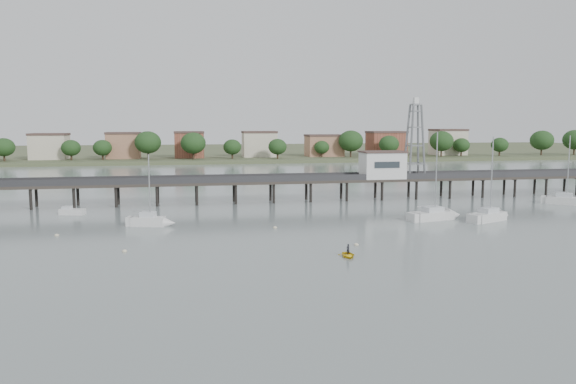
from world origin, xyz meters
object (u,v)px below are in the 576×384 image
object	(u,v)px
pier	(253,182)
sailboat_b	(154,221)
white_tender	(72,212)
sailboat_c	(440,215)
lattice_tower	(415,141)
sailboat_d	(493,216)
yellow_dinghy	(348,257)
sailboat_e	(571,201)

from	to	relation	value
pier	sailboat_b	distance (m)	27.64
white_tender	sailboat_c	bearing A→B (deg)	2.00
sailboat_c	pier	bearing A→B (deg)	123.56
lattice_tower	sailboat_c	xyz separation A→B (m)	(-5.96, -23.90, -10.46)
sailboat_b	sailboat_d	size ratio (longest dim) A/B	0.80
sailboat_c	sailboat_d	xyz separation A→B (m)	(7.56, -2.27, 0.00)
sailboat_c	white_tender	distance (m)	58.07
sailboat_d	yellow_dinghy	bearing A→B (deg)	-170.87
lattice_tower	white_tender	world-z (taller)	lattice_tower
pier	sailboat_b	bearing A→B (deg)	-128.31
sailboat_b	sailboat_d	distance (m)	50.33
sailboat_c	sailboat_d	size ratio (longest dim) A/B	1.06
sailboat_c	yellow_dinghy	bearing A→B (deg)	-148.47
sailboat_e	yellow_dinghy	distance (m)	59.85
sailboat_b	yellow_dinghy	size ratio (longest dim) A/B	3.89
white_tender	pier	bearing A→B (deg)	33.08
sailboat_c	yellow_dinghy	world-z (taller)	sailboat_c
white_tender	yellow_dinghy	bearing A→B (deg)	-28.38
sailboat_e	sailboat_c	size ratio (longest dim) A/B	0.93
pier	white_tender	bearing A→B (deg)	-164.15
sailboat_b	sailboat_c	xyz separation A→B (m)	(42.56, -2.35, -0.02)
sailboat_e	sailboat_b	world-z (taller)	sailboat_e
pier	sailboat_b	size ratio (longest dim) A/B	14.09
sailboat_e	yellow_dinghy	size ratio (longest dim) A/B	4.78
white_tender	yellow_dinghy	world-z (taller)	yellow_dinghy
yellow_dinghy	sailboat_e	bearing A→B (deg)	36.16
sailboat_e	sailboat_b	size ratio (longest dim) A/B	1.23
lattice_tower	yellow_dinghy	bearing A→B (deg)	-120.96
sailboat_d	white_tender	distance (m)	65.95
pier	yellow_dinghy	distance (m)	45.03
lattice_tower	sailboat_d	xyz separation A→B (m)	(1.60, -26.17, -10.46)
sailboat_c	sailboat_e	bearing A→B (deg)	5.32
lattice_tower	yellow_dinghy	xyz separation A→B (m)	(-26.77, -44.62, -11.10)
lattice_tower	white_tender	distance (m)	63.49
sailboat_e	sailboat_d	bearing A→B (deg)	-111.31
lattice_tower	sailboat_c	bearing A→B (deg)	-104.00
pier	sailboat_d	size ratio (longest dim) A/B	11.30
sailboat_d	white_tender	size ratio (longest dim) A/B	3.18
sailboat_b	sailboat_d	xyz separation A→B (m)	(50.12, -4.62, -0.01)
lattice_tower	sailboat_c	distance (m)	26.76
sailboat_d	white_tender	world-z (taller)	sailboat_d
yellow_dinghy	white_tender	bearing A→B (deg)	139.38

